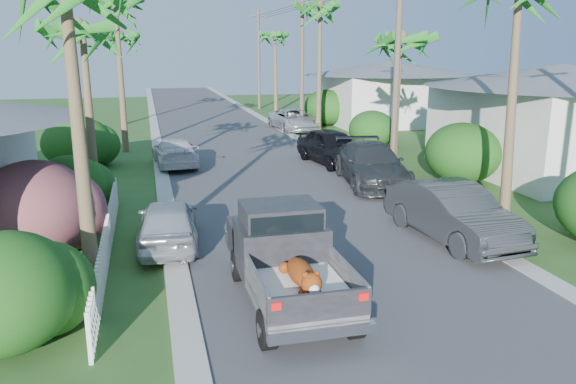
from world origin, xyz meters
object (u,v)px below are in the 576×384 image
object	(u,v)px
house_right_near	(556,123)
utility_pole_c	(302,62)
parked_car_lf	(175,153)
parked_car_rd	(294,120)
utility_pole_d	(259,59)
palm_l_d	(117,35)
palm_r_c	(320,5)
pickup_truck	(283,252)
palm_r_b	(400,37)
palm_l_b	(82,27)
palm_r_d	(275,34)
utility_pole_b	(397,69)
house_right_far	(390,95)
parked_car_ln	(168,223)
parked_car_rm	(371,165)
parked_car_rn	(453,213)
parked_car_rf	(332,147)

from	to	relation	value
house_right_near	utility_pole_c	xyz separation A→B (m)	(-7.40, 16.00, 2.38)
parked_car_lf	house_right_near	bearing A→B (deg)	158.28
parked_car_rd	utility_pole_d	size ratio (longest dim) A/B	0.58
parked_car_lf	palm_l_d	xyz separation A→B (m)	(-2.90, 16.63, 5.78)
utility_pole_c	palm_r_c	bearing A→B (deg)	-73.30
pickup_truck	palm_r_b	xyz separation A→B (m)	(8.62, 12.99, 4.94)
house_right_near	pickup_truck	bearing A→B (deg)	-146.38
palm_r_b	utility_pole_d	bearing A→B (deg)	92.05
palm_l_b	palm_r_d	xyz separation A→B (m)	(13.30, 28.00, 0.59)
utility_pole_b	house_right_far	bearing A→B (deg)	66.48
palm_r_d	house_right_far	size ratio (longest dim) A/B	0.89
palm_l_b	utility_pole_b	world-z (taller)	utility_pole_b
palm_r_b	palm_r_d	bearing A→B (deg)	90.23
palm_r_c	utility_pole_c	bearing A→B (deg)	106.70
palm_r_d	parked_car_ln	bearing A→B (deg)	-107.73
parked_car_rm	parked_car_rd	xyz separation A→B (m)	(1.00, 16.35, -0.10)
parked_car_ln	palm_l_d	distance (m)	28.74
parked_car_rn	palm_r_b	xyz separation A→B (m)	(3.00, 10.53, 5.13)
pickup_truck	house_right_far	bearing A→B (deg)	61.77
house_right_far	utility_pole_d	world-z (taller)	utility_pole_d
utility_pole_b	utility_pole_d	xyz separation A→B (m)	(0.00, 30.00, 0.00)
palm_l_b	palm_r_b	distance (m)	13.73
palm_l_b	parked_car_ln	bearing A→B (deg)	-68.44
parked_car_rf	palm_r_b	distance (m)	5.91
parked_car_rd	parked_car_rn	bearing A→B (deg)	-98.23
parked_car_rf	palm_r_b	bearing A→B (deg)	-27.24
parked_car_rn	utility_pole_b	size ratio (longest dim) A/B	0.55
utility_pole_d	palm_r_c	bearing A→B (deg)	-87.98
parked_car_rd	parked_car_lf	world-z (taller)	parked_car_rd
parked_car_rn	parked_car_rf	distance (m)	11.52
parked_car_lf	utility_pole_b	world-z (taller)	utility_pole_b
parked_car_lf	utility_pole_c	xyz separation A→B (m)	(9.20, 10.63, 3.94)
parked_car_rn	parked_car_rm	bearing A→B (deg)	81.08
parked_car_lf	utility_pole_b	bearing A→B (deg)	150.80
utility_pole_d	house_right_near	bearing A→B (deg)	-76.57
pickup_truck	parked_car_rd	size ratio (longest dim) A/B	0.98
pickup_truck	parked_car_rn	xyz separation A→B (m)	(5.62, 2.46, -0.19)
parked_car_lf	utility_pole_d	size ratio (longest dim) A/B	0.50
parked_car_rm	palm_l_b	size ratio (longest dim) A/B	0.77
palm_r_b	utility_pole_d	xyz separation A→B (m)	(-1.00, 28.00, -1.35)
palm_r_d	parked_car_rn	bearing A→B (deg)	-94.67
palm_l_b	utility_pole_c	bearing A→B (deg)	52.22
parked_car_rm	utility_pole_b	world-z (taller)	utility_pole_b
parked_car_lf	parked_car_ln	bearing A→B (deg)	82.22
parked_car_rm	palm_r_b	xyz separation A→B (m)	(2.60, 3.45, 5.12)
palm_r_b	palm_r_c	bearing A→B (deg)	92.08
parked_car_ln	palm_r_b	xyz separation A→B (m)	(11.00, 9.08, 5.26)
parked_car_rn	palm_r_c	world-z (taller)	palm_r_c
palm_r_c	palm_l_b	bearing A→B (deg)	-132.88
parked_car_rf	utility_pole_b	size ratio (longest dim) A/B	0.55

